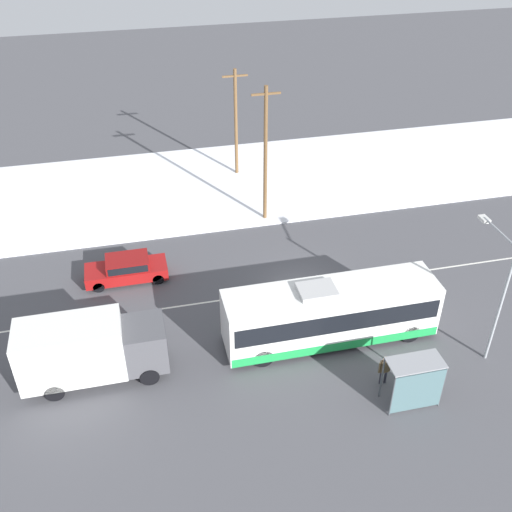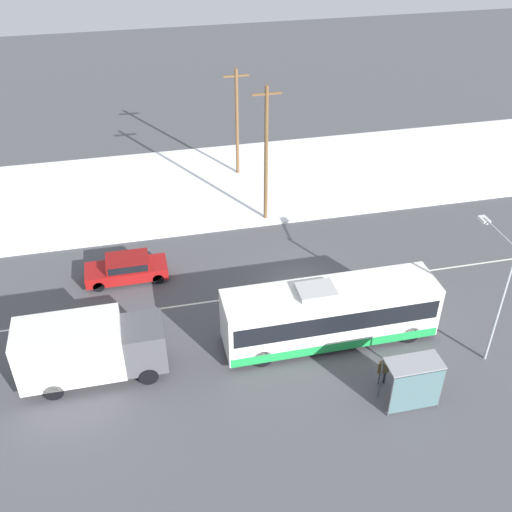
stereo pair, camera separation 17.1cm
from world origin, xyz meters
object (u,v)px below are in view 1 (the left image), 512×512
(streetlamp, at_px, (497,280))
(pedestrian_at_stop, at_px, (385,367))
(box_truck, at_px, (89,349))
(sedan_car, at_px, (127,268))
(utility_pole_roadside, at_px, (265,154))
(utility_pole_snowlot, at_px, (236,122))
(bus_shelter, at_px, (416,379))
(city_bus, at_px, (330,313))

(streetlamp, bearing_deg, pedestrian_at_stop, -169.02)
(box_truck, distance_m, sedan_car, 7.69)
(box_truck, xyz_separation_m, sedan_car, (1.96, 7.37, -0.98))
(box_truck, relative_size, utility_pole_roadside, 0.73)
(sedan_car, height_order, streetlamp, streetlamp)
(box_truck, distance_m, utility_pole_roadside, 16.77)
(box_truck, xyz_separation_m, utility_pole_snowlot, (10.73, 19.02, 2.40))
(bus_shelter, relative_size, streetlamp, 0.37)
(pedestrian_at_stop, distance_m, streetlamp, 6.51)
(bus_shelter, bearing_deg, city_bus, 112.95)
(city_bus, relative_size, sedan_car, 2.30)
(box_truck, bearing_deg, bus_shelter, -20.02)
(streetlamp, height_order, utility_pole_roadside, utility_pole_roadside)
(pedestrian_at_stop, bearing_deg, utility_pole_roadside, 96.48)
(city_bus, height_order, box_truck, city_bus)
(sedan_car, distance_m, bus_shelter, 17.05)
(city_bus, bearing_deg, box_truck, -179.64)
(city_bus, distance_m, utility_pole_roadside, 12.45)
(city_bus, distance_m, pedestrian_at_stop, 3.84)
(box_truck, relative_size, sedan_car, 1.43)
(city_bus, relative_size, utility_pole_roadside, 1.17)
(pedestrian_at_stop, relative_size, utility_pole_roadside, 0.18)
(sedan_car, height_order, pedestrian_at_stop, pedestrian_at_stop)
(utility_pole_roadside, bearing_deg, bus_shelter, -81.77)
(city_bus, xyz_separation_m, box_truck, (-11.54, -0.07, 0.16))
(bus_shelter, distance_m, utility_pole_roadside, 17.55)
(city_bus, distance_m, bus_shelter, 5.49)
(city_bus, height_order, bus_shelter, city_bus)
(city_bus, xyz_separation_m, streetlamp, (6.98, -2.43, 2.64))
(city_bus, bearing_deg, pedestrian_at_stop, -67.75)
(bus_shelter, relative_size, utility_pole_snowlot, 0.30)
(utility_pole_roadside, bearing_deg, streetlamp, -63.22)
(sedan_car, xyz_separation_m, utility_pole_roadside, (9.24, 4.75, 3.91))
(sedan_car, distance_m, utility_pole_roadside, 11.11)
(sedan_car, bearing_deg, streetlamp, 149.54)
(utility_pole_roadside, bearing_deg, pedestrian_at_stop, -83.52)
(sedan_car, relative_size, pedestrian_at_stop, 2.80)
(bus_shelter, bearing_deg, streetlamp, 28.47)
(sedan_car, height_order, bus_shelter, bus_shelter)
(bus_shelter, distance_m, streetlamp, 6.08)
(pedestrian_at_stop, distance_m, utility_pole_snowlot, 22.79)
(box_truck, xyz_separation_m, bus_shelter, (13.68, -4.98, -0.10))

